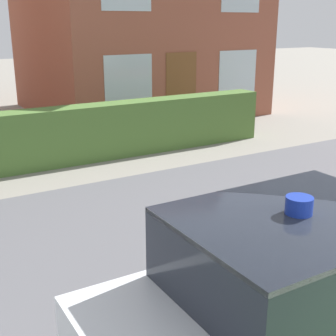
# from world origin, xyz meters

# --- Properties ---
(road_strip) EXTENTS (28.00, 6.71, 0.01)m
(road_strip) POSITION_xyz_m (0.00, 4.27, 0.01)
(road_strip) COLOR #5B5B60
(road_strip) RESTS_ON ground
(garden_hedge) EXTENTS (10.54, 0.60, 1.21)m
(garden_hedge) POSITION_xyz_m (-0.86, 9.14, 0.60)
(garden_hedge) COLOR #4C7233
(garden_hedge) RESTS_ON ground
(police_car) EXTENTS (3.90, 1.64, 1.63)m
(police_car) POSITION_xyz_m (-0.92, 2.10, 0.72)
(police_car) COLOR black
(police_car) RESTS_ON road_strip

